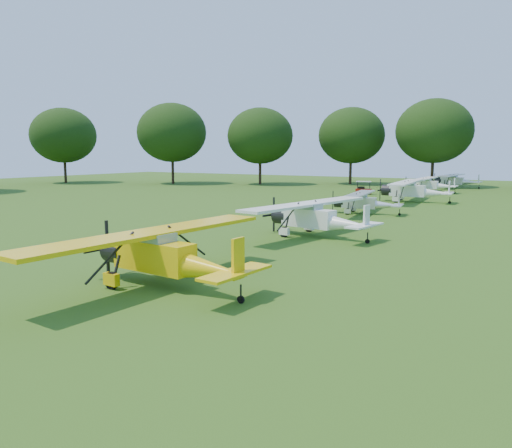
{
  "coord_description": "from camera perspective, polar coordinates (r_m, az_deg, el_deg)",
  "views": [
    {
      "loc": [
        13.42,
        -20.4,
        4.97
      ],
      "look_at": [
        0.61,
        1.09,
        1.4
      ],
      "focal_mm": 35.0,
      "sensor_mm": 36.0,
      "label": 1
    }
  ],
  "objects": [
    {
      "name": "ground",
      "position": [
        24.91,
        -2.49,
        -3.39
      ],
      "size": [
        160.0,
        160.0,
        0.0
      ],
      "primitive_type": "plane",
      "color": "#2A4912",
      "rests_on": "ground"
    },
    {
      "name": "aircraft_5",
      "position": [
        53.29,
        17.49,
        3.83
      ],
      "size": [
        7.26,
        11.57,
        2.27
      ],
      "rotation": [
        0.0,
        0.0,
        0.08
      ],
      "color": "white",
      "rests_on": "ground"
    },
    {
      "name": "aircraft_6",
      "position": [
        66.62,
        19.17,
        4.4
      ],
      "size": [
        6.33,
        10.04,
        1.99
      ],
      "rotation": [
        0.0,
        0.0,
        0.01
      ],
      "color": "white",
      "rests_on": "ground"
    },
    {
      "name": "aircraft_3",
      "position": [
        29.85,
        6.84,
        0.96
      ],
      "size": [
        7.05,
        11.16,
        2.19
      ],
      "rotation": [
        0.0,
        0.0,
        -0.17
      ],
      "color": "white",
      "rests_on": "ground"
    },
    {
      "name": "tree_belt",
      "position": [
        23.0,
        5.36,
        15.73
      ],
      "size": [
        137.36,
        130.27,
        14.52
      ],
      "color": "black",
      "rests_on": "ground"
    },
    {
      "name": "aircraft_7",
      "position": [
        77.22,
        21.84,
        4.74
      ],
      "size": [
        6.48,
        10.33,
        2.03
      ],
      "rotation": [
        0.0,
        0.0,
        -0.08
      ],
      "color": "silver",
      "rests_on": "ground"
    },
    {
      "name": "aircraft_4",
      "position": [
        41.85,
        12.27,
        2.57
      ],
      "size": [
        5.8,
        9.2,
        1.81
      ],
      "rotation": [
        0.0,
        0.0,
        0.14
      ],
      "color": "silver",
      "rests_on": "ground"
    },
    {
      "name": "aircraft_2",
      "position": [
        18.82,
        -10.44,
        -3.2
      ],
      "size": [
        7.21,
        11.49,
        2.26
      ],
      "rotation": [
        0.0,
        0.0,
        -0.08
      ],
      "color": "yellow",
      "rests_on": "ground"
    },
    {
      "name": "golf_cart",
      "position": [
        61.92,
        12.14,
        3.83
      ],
      "size": [
        2.08,
        1.59,
        1.58
      ],
      "rotation": [
        0.0,
        0.0,
        0.29
      ],
      "color": "#9E190B",
      "rests_on": "ground"
    }
  ]
}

